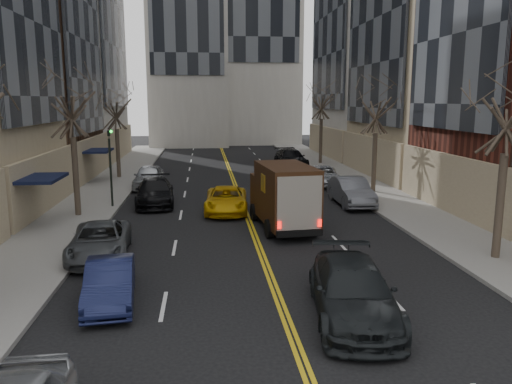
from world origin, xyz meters
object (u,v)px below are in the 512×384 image
at_px(ups_truck, 283,196).
at_px(pedestrian, 297,207).
at_px(taxi, 226,200).
at_px(observer_sedan, 353,291).

relative_size(ups_truck, pedestrian, 3.17).
relative_size(ups_truck, taxi, 1.20).
height_order(taxi, pedestrian, pedestrian).
bearing_deg(observer_sedan, pedestrian, 95.62).
bearing_deg(pedestrian, taxi, 30.16).
relative_size(ups_truck, observer_sedan, 1.04).
distance_m(observer_sedan, pedestrian, 10.40).
height_order(observer_sedan, taxi, observer_sedan).
height_order(ups_truck, taxi, ups_truck).
bearing_deg(pedestrian, observer_sedan, 164.73).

